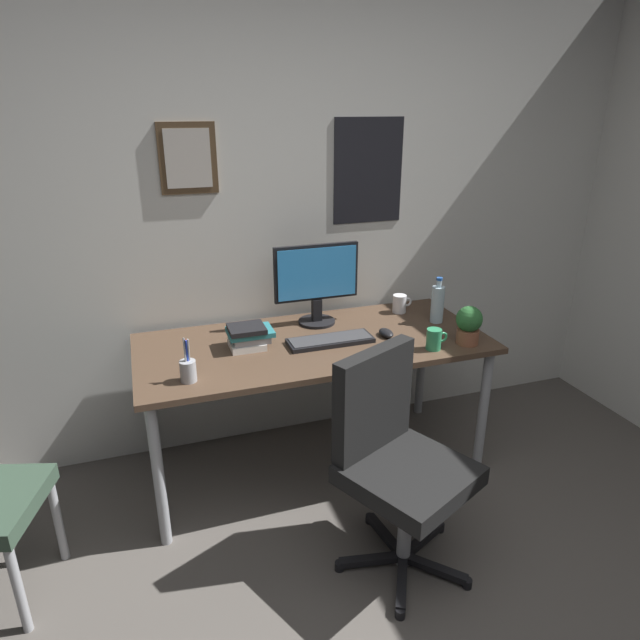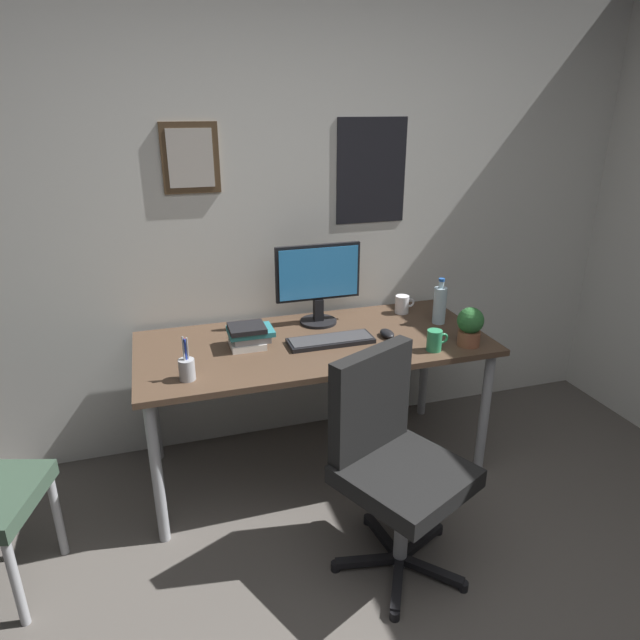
{
  "view_description": "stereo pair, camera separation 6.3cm",
  "coord_description": "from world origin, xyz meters",
  "px_view_note": "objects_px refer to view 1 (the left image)",
  "views": [
    {
      "loc": [
        -0.71,
        -0.77,
        1.87
      ],
      "look_at": [
        0.09,
        1.58,
        0.9
      ],
      "focal_mm": 31.23,
      "sensor_mm": 36.0,
      "label": 1
    },
    {
      "loc": [
        -0.65,
        -0.79,
        1.87
      ],
      "look_at": [
        0.09,
        1.58,
        0.9
      ],
      "focal_mm": 31.23,
      "sensor_mm": 36.0,
      "label": 2
    }
  ],
  "objects_px": {
    "water_bottle": "(437,303)",
    "pen_cup": "(188,370)",
    "potted_plant": "(469,324)",
    "office_chair": "(394,453)",
    "monitor": "(316,281)",
    "book_stack_left": "(249,336)",
    "coffee_mug_near": "(434,339)",
    "computer_mouse": "(386,333)",
    "keyboard": "(330,340)",
    "coffee_mug_far": "(400,304)"
  },
  "relations": [
    {
      "from": "monitor",
      "to": "pen_cup",
      "type": "bearing_deg",
      "value": -147.2
    },
    {
      "from": "monitor",
      "to": "book_stack_left",
      "type": "xyz_separation_m",
      "value": [
        -0.42,
        -0.21,
        -0.18
      ]
    },
    {
      "from": "pen_cup",
      "to": "monitor",
      "type": "bearing_deg",
      "value": 32.8
    },
    {
      "from": "office_chair",
      "to": "keyboard",
      "type": "bearing_deg",
      "value": 93.56
    },
    {
      "from": "coffee_mug_far",
      "to": "pen_cup",
      "type": "distance_m",
      "value": 1.33
    },
    {
      "from": "water_bottle",
      "to": "pen_cup",
      "type": "xyz_separation_m",
      "value": [
        -1.36,
        -0.28,
        -0.05
      ]
    },
    {
      "from": "coffee_mug_near",
      "to": "coffee_mug_far",
      "type": "distance_m",
      "value": 0.52
    },
    {
      "from": "monitor",
      "to": "computer_mouse",
      "type": "bearing_deg",
      "value": -46.63
    },
    {
      "from": "pen_cup",
      "to": "water_bottle",
      "type": "bearing_deg",
      "value": 11.53
    },
    {
      "from": "coffee_mug_near",
      "to": "pen_cup",
      "type": "xyz_separation_m",
      "value": [
        -1.17,
        0.04,
        0.0
      ]
    },
    {
      "from": "coffee_mug_far",
      "to": "office_chair",
      "type": "bearing_deg",
      "value": -116.75
    },
    {
      "from": "computer_mouse",
      "to": "water_bottle",
      "type": "bearing_deg",
      "value": 15.74
    },
    {
      "from": "coffee_mug_near",
      "to": "book_stack_left",
      "type": "height_order",
      "value": "book_stack_left"
    },
    {
      "from": "office_chair",
      "to": "computer_mouse",
      "type": "relative_size",
      "value": 8.64
    },
    {
      "from": "coffee_mug_near",
      "to": "book_stack_left",
      "type": "distance_m",
      "value": 0.9
    },
    {
      "from": "book_stack_left",
      "to": "potted_plant",
      "type": "bearing_deg",
      "value": -16.05
    },
    {
      "from": "water_bottle",
      "to": "pen_cup",
      "type": "bearing_deg",
      "value": -168.47
    },
    {
      "from": "keyboard",
      "to": "book_stack_left",
      "type": "distance_m",
      "value": 0.41
    },
    {
      "from": "potted_plant",
      "to": "book_stack_left",
      "type": "distance_m",
      "value": 1.08
    },
    {
      "from": "potted_plant",
      "to": "office_chair",
      "type": "bearing_deg",
      "value": -143.49
    },
    {
      "from": "coffee_mug_far",
      "to": "potted_plant",
      "type": "xyz_separation_m",
      "value": [
        0.12,
        -0.51,
        0.05
      ]
    },
    {
      "from": "computer_mouse",
      "to": "potted_plant",
      "type": "distance_m",
      "value": 0.41
    },
    {
      "from": "computer_mouse",
      "to": "pen_cup",
      "type": "xyz_separation_m",
      "value": [
        -1.02,
        -0.18,
        0.04
      ]
    },
    {
      "from": "keyboard",
      "to": "coffee_mug_far",
      "type": "bearing_deg",
      "value": 28.65
    },
    {
      "from": "monitor",
      "to": "coffee_mug_far",
      "type": "bearing_deg",
      "value": 0.45
    },
    {
      "from": "coffee_mug_far",
      "to": "water_bottle",
      "type": "bearing_deg",
      "value": -58.55
    },
    {
      "from": "water_bottle",
      "to": "book_stack_left",
      "type": "relative_size",
      "value": 1.15
    },
    {
      "from": "office_chair",
      "to": "potted_plant",
      "type": "relative_size",
      "value": 4.87
    },
    {
      "from": "monitor",
      "to": "coffee_mug_near",
      "type": "xyz_separation_m",
      "value": [
        0.43,
        -0.52,
        -0.19
      ]
    },
    {
      "from": "monitor",
      "to": "coffee_mug_near",
      "type": "height_order",
      "value": "monitor"
    },
    {
      "from": "coffee_mug_near",
      "to": "potted_plant",
      "type": "distance_m",
      "value": 0.2
    },
    {
      "from": "coffee_mug_far",
      "to": "book_stack_left",
      "type": "bearing_deg",
      "value": -167.01
    },
    {
      "from": "keyboard",
      "to": "water_bottle",
      "type": "xyz_separation_m",
      "value": [
        0.65,
        0.09,
        0.09
      ]
    },
    {
      "from": "monitor",
      "to": "coffee_mug_far",
      "type": "distance_m",
      "value": 0.54
    },
    {
      "from": "coffee_mug_near",
      "to": "potted_plant",
      "type": "height_order",
      "value": "potted_plant"
    },
    {
      "from": "potted_plant",
      "to": "book_stack_left",
      "type": "bearing_deg",
      "value": 163.95
    },
    {
      "from": "computer_mouse",
      "to": "pen_cup",
      "type": "relative_size",
      "value": 0.55
    },
    {
      "from": "computer_mouse",
      "to": "coffee_mug_far",
      "type": "xyz_separation_m",
      "value": [
        0.22,
        0.3,
        0.03
      ]
    },
    {
      "from": "office_chair",
      "to": "keyboard",
      "type": "height_order",
      "value": "office_chair"
    },
    {
      "from": "computer_mouse",
      "to": "pen_cup",
      "type": "distance_m",
      "value": 1.03
    },
    {
      "from": "computer_mouse",
      "to": "book_stack_left",
      "type": "xyz_separation_m",
      "value": [
        -0.7,
        0.09,
        0.04
      ]
    },
    {
      "from": "keyboard",
      "to": "computer_mouse",
      "type": "distance_m",
      "value": 0.3
    },
    {
      "from": "computer_mouse",
      "to": "office_chair",
      "type": "bearing_deg",
      "value": -111.45
    },
    {
      "from": "monitor",
      "to": "keyboard",
      "type": "height_order",
      "value": "monitor"
    },
    {
      "from": "coffee_mug_near",
      "to": "book_stack_left",
      "type": "relative_size",
      "value": 0.51
    },
    {
      "from": "office_chair",
      "to": "keyboard",
      "type": "xyz_separation_m",
      "value": [
        -0.04,
        0.67,
        0.23
      ]
    },
    {
      "from": "coffee_mug_near",
      "to": "coffee_mug_far",
      "type": "height_order",
      "value": "coffee_mug_near"
    },
    {
      "from": "water_bottle",
      "to": "book_stack_left",
      "type": "bearing_deg",
      "value": -179.39
    },
    {
      "from": "monitor",
      "to": "potted_plant",
      "type": "xyz_separation_m",
      "value": [
        0.62,
        -0.51,
        -0.13
      ]
    },
    {
      "from": "monitor",
      "to": "keyboard",
      "type": "distance_m",
      "value": 0.36
    }
  ]
}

